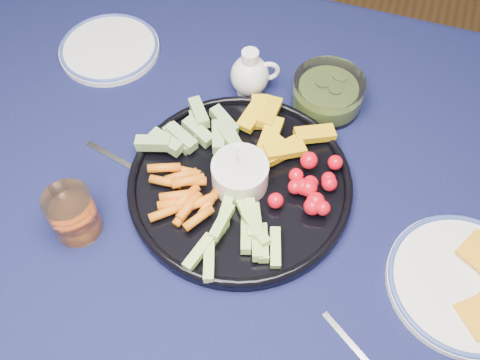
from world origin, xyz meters
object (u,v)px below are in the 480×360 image
(dining_table, at_px, (199,207))
(cheese_plate, at_px, (465,282))
(pickle_bowl, at_px, (327,94))
(crudite_platter, at_px, (239,180))
(side_plate_extra, at_px, (109,48))
(juice_tumbler, at_px, (74,216))
(creamer_pitcher, at_px, (250,75))

(dining_table, distance_m, cheese_plate, 0.46)
(pickle_bowl, xyz_separation_m, cheese_plate, (0.28, -0.28, -0.02))
(dining_table, height_order, crudite_platter, crudite_platter)
(crudite_platter, distance_m, side_plate_extra, 0.42)
(cheese_plate, bearing_deg, juice_tumbler, -170.55)
(dining_table, distance_m, juice_tumbler, 0.24)
(dining_table, bearing_deg, juice_tumbler, -134.53)
(cheese_plate, distance_m, side_plate_extra, 0.78)
(crudite_platter, height_order, side_plate_extra, crudite_platter)
(creamer_pitcher, distance_m, cheese_plate, 0.50)
(side_plate_extra, bearing_deg, creamer_pitcher, -2.17)
(dining_table, xyz_separation_m, creamer_pitcher, (0.02, 0.22, 0.13))
(dining_table, relative_size, crudite_platter, 4.48)
(cheese_plate, bearing_deg, side_plate_extra, 158.80)
(dining_table, height_order, cheese_plate, cheese_plate)
(creamer_pitcher, bearing_deg, juice_tumbler, -114.17)
(side_plate_extra, bearing_deg, pickle_bowl, 0.43)
(creamer_pitcher, height_order, cheese_plate, creamer_pitcher)
(creamer_pitcher, relative_size, cheese_plate, 0.43)
(dining_table, distance_m, crudite_platter, 0.13)
(dining_table, bearing_deg, cheese_plate, -5.98)
(pickle_bowl, relative_size, juice_tumbler, 1.48)
(creamer_pitcher, xyz_separation_m, side_plate_extra, (-0.30, 0.01, -0.03))
(crudite_platter, relative_size, juice_tumbler, 4.23)
(crudite_platter, height_order, creamer_pitcher, crudite_platter)
(side_plate_extra, bearing_deg, cheese_plate, -21.20)
(dining_table, xyz_separation_m, pickle_bowl, (0.17, 0.24, 0.12))
(pickle_bowl, xyz_separation_m, side_plate_extra, (-0.45, -0.00, -0.02))
(side_plate_extra, bearing_deg, juice_tumbler, -70.31)
(cheese_plate, xyz_separation_m, juice_tumbler, (-0.59, -0.10, 0.03))
(creamer_pitcher, relative_size, side_plate_extra, 0.50)
(juice_tumbler, bearing_deg, cheese_plate, 9.45)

